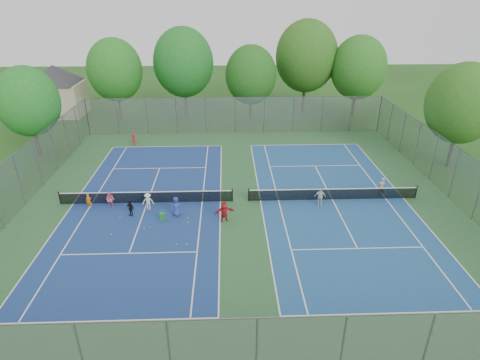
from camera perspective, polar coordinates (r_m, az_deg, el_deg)
The scene contains 40 objects.
ground at distance 30.31m, azimuth 0.07°, elevation -3.03°, with size 120.00×120.00×0.00m, color #214E18.
court_pad at distance 30.30m, azimuth 0.07°, elevation -3.02°, with size 32.00×32.00×0.01m, color #2A592F.
court_left at distance 30.87m, azimuth -13.05°, elevation -3.15°, with size 10.97×23.77×0.01m, color navy.
court_right at distance 31.32m, azimuth 12.99°, elevation -2.71°, with size 10.97×23.77×0.01m, color navy.
net_left at distance 30.67m, azimuth -13.13°, elevation -2.43°, with size 12.87×0.10×0.91m, color black.
net_right at distance 31.12m, azimuth 13.07°, elevation -2.00°, with size 12.87×0.10×0.91m, color black.
fence_north at distance 44.41m, azimuth -0.71°, elevation 9.17°, with size 32.00×0.10×4.00m, color gray.
fence_south at distance 16.40m, azimuth 2.35°, elevation -24.02°, with size 32.00×0.10×4.00m, color gray.
fence_west at distance 33.00m, azimuth -28.91°, elevation -0.08°, with size 32.00×0.10×4.00m, color gray.
fence_east at distance 33.95m, azimuth 28.17°, elevation 0.76°, with size 32.00×0.10×4.00m, color gray.
house at distance 55.75m, azimuth -24.80°, elevation 12.62°, with size 11.03×11.03×7.30m.
tree_nw at distance 51.05m, azimuth -17.38°, elevation 14.71°, with size 6.40×6.40×9.58m.
tree_nl at distance 50.49m, azimuth -8.05°, elevation 16.22°, with size 7.20×7.20×10.69m.
tree_nc at distance 48.56m, azimuth 1.56°, elevation 14.70°, with size 6.00×6.00×8.85m.
tree_nr at distance 52.12m, azimuth 9.43°, elevation 16.97°, with size 7.60×7.60×11.42m.
tree_ne at distance 51.88m, azimuth 16.51°, elevation 15.06°, with size 6.60×6.60×9.77m.
tree_side_w at distance 41.83m, azimuth -27.94°, elevation 9.82°, with size 5.60×5.60×8.47m.
tree_side_e at distance 39.24m, azimuth 29.07°, elevation 9.47°, with size 6.00×6.00×9.20m.
ball_crate at distance 31.53m, azimuth -13.28°, elevation -2.27°, with size 0.35×0.35×0.30m, color blue.
ball_hopper at distance 28.28m, azimuth -10.99°, elevation -5.15°, with size 0.29×0.29×0.56m, color green.
student_a at distance 31.17m, azimuth -20.71°, elevation -2.82°, with size 0.40×0.26×1.11m, color #C16612.
student_b at distance 30.67m, azimuth -17.97°, elevation -2.69°, with size 0.61×0.48×1.26m, color #F8608F.
student_c at distance 29.67m, azimuth -12.95°, elevation -2.99°, with size 0.84×0.48×1.30m, color silver.
student_d at distance 29.21m, azimuth -15.33°, elevation -3.90°, with size 0.69×0.29×1.17m, color black.
student_e at distance 28.41m, azimuth -9.06°, elevation -3.77°, with size 0.72×0.47×1.47m, color #273D92.
student_f at distance 27.45m, azimuth -2.26°, elevation -4.53°, with size 1.38×0.44×1.49m, color #B41922.
child_far_baseline at distance 42.65m, azimuth -14.84°, elevation 5.64°, with size 0.78×0.45×1.20m, color red.
instructor at distance 32.61m, azimuth 19.46°, elevation -0.91°, with size 0.56×0.37×1.54m, color #99999C.
teen_court_b at distance 30.01m, azimuth 11.31°, elevation -2.34°, with size 0.83×0.35×1.42m, color silver.
tennis_ball_0 at distance 25.64m, azimuth -7.58°, elevation -9.03°, with size 0.07×0.07×0.07m, color #E9F539.
tennis_ball_1 at distance 29.43m, azimuth -16.71°, elevation -5.09°, with size 0.07×0.07×0.07m, color gold.
tennis_ball_2 at distance 25.70m, azimuth -9.00°, elevation -9.05°, with size 0.07×0.07×0.07m, color #C8D331.
tennis_ball_3 at distance 27.79m, azimuth -7.43°, elevation -6.04°, with size 0.07×0.07×0.07m, color yellow.
tennis_ball_4 at distance 28.36m, azimuth -7.48°, elevation -5.35°, with size 0.07×0.07×0.07m, color #C7EE37.
tennis_ball_5 at distance 29.08m, azimuth -10.67°, elevation -4.77°, with size 0.07×0.07×0.07m, color #E7F238.
tennis_ball_6 at distance 28.48m, azimuth -22.68°, elevation -7.18°, with size 0.07×0.07×0.07m, color yellow.
tennis_ball_7 at distance 27.65m, azimuth -13.47°, elevation -6.77°, with size 0.07×0.07×0.07m, color yellow.
tennis_ball_8 at distance 26.83m, azimuth -5.73°, elevation -7.21°, with size 0.07×0.07×0.07m, color yellow.
tennis_ball_9 at distance 27.61m, azimuth -17.82°, elevation -7.42°, with size 0.07×0.07×0.07m, color #CEEA36.
tennis_ball_10 at distance 27.71m, azimuth -12.73°, elevation -6.62°, with size 0.07×0.07×0.07m, color #D2DE33.
Camera 1 is at (-1.00, -26.61, 14.47)m, focal length 30.00 mm.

